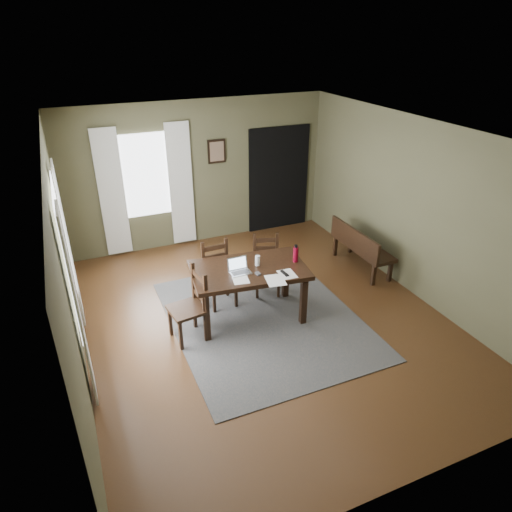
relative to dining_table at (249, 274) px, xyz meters
name	(u,v)px	position (x,y,z in m)	size (l,w,h in m)	color
ground	(264,319)	(0.18, -0.15, -0.72)	(5.00, 6.00, 0.01)	#492C16
room_shell	(265,204)	(0.18, -0.15, 1.09)	(5.02, 6.02, 2.71)	brown
rug	(264,318)	(0.18, -0.15, -0.71)	(2.60, 3.20, 0.01)	#434343
dining_table	(249,274)	(0.00, 0.00, 0.00)	(1.72, 1.15, 0.81)	black
chair_end	(190,306)	(-0.91, -0.15, -0.21)	(0.51, 0.51, 1.03)	black
chair_back_left	(219,275)	(-0.27, 0.53, -0.23)	(0.45, 0.45, 1.00)	black
chair_back_right	(267,265)	(0.53, 0.56, -0.25)	(0.52, 0.52, 0.95)	black
bench	(360,245)	(2.33, 0.61, -0.26)	(0.44, 1.37, 0.77)	black
laptop	(239,268)	(-0.16, -0.04, 0.15)	(0.29, 0.23, 0.20)	#B7B7BC
computer_mouse	(258,274)	(0.05, -0.22, 0.11)	(0.05, 0.08, 0.03)	#3F3F42
tv_remote	(285,273)	(0.39, -0.35, 0.11)	(0.05, 0.17, 0.02)	black
drinking_glass	(257,261)	(0.15, 0.03, 0.17)	(0.07, 0.07, 0.15)	silver
water_bottle	(296,254)	(0.69, -0.08, 0.22)	(0.10, 0.10, 0.26)	#B30D2F
paper_a	(240,279)	(-0.22, -0.24, 0.10)	(0.21, 0.27, 0.00)	white
paper_b	(287,274)	(0.42, -0.37, 0.10)	(0.21, 0.28, 0.00)	white
paper_e	(275,280)	(0.20, -0.46, 0.10)	(0.24, 0.32, 0.00)	white
window_left	(66,256)	(-2.29, 0.05, 0.73)	(0.01, 1.30, 1.70)	white
window_back	(145,176)	(-0.82, 2.82, 0.73)	(1.00, 0.01, 1.50)	white
curtain_left_near	(78,310)	(-2.26, -0.77, 0.48)	(0.03, 0.48, 2.30)	silver
curtain_left_far	(69,247)	(-2.26, 0.87, 0.48)	(0.03, 0.48, 2.30)	silver
curtain_back_left	(112,194)	(-1.44, 2.79, 0.48)	(0.44, 0.03, 2.30)	silver
curtain_back_right	(181,185)	(-0.20, 2.79, 0.48)	(0.44, 0.03, 2.30)	silver
framed_picture	(217,151)	(0.53, 2.82, 1.03)	(0.34, 0.03, 0.44)	black
doorway_back	(279,179)	(1.83, 2.82, 0.33)	(1.30, 0.03, 2.10)	black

